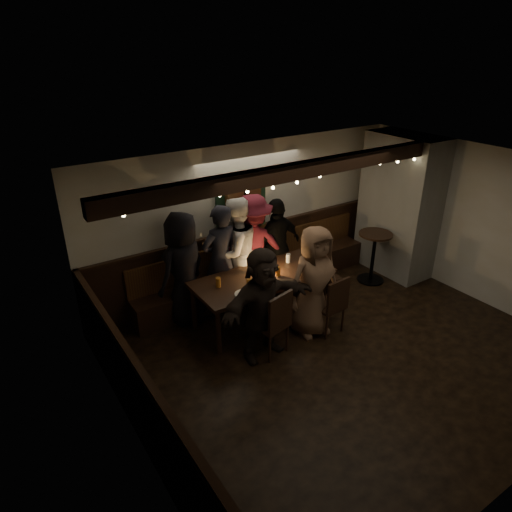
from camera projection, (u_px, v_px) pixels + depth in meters
room at (337, 237)px, 7.67m from camera, size 6.02×5.01×2.62m
dining_table at (263, 280)px, 7.05m from camera, size 2.21×0.95×0.96m
chair_near_left at (274, 320)px, 6.32m from camera, size 0.55×0.55×1.01m
chair_near_right at (332, 303)px, 6.80m from camera, size 0.46×0.46×0.95m
chair_end at (324, 274)px, 7.79m from camera, size 0.39×0.39×0.82m
high_top at (374, 251)px, 8.28m from camera, size 0.60×0.60×0.95m
person_a at (183, 269)px, 6.99m from camera, size 1.04×0.87×1.81m
person_b at (221, 260)px, 7.24m from camera, size 0.70×0.49×1.83m
person_c at (236, 252)px, 7.49m from camera, size 1.02×0.86×1.86m
person_d at (253, 247)px, 7.68m from camera, size 1.35×1.06×1.84m
person_e at (277, 246)px, 7.86m from camera, size 1.05×0.54×1.72m
person_f at (263, 304)px, 6.21m from camera, size 1.57×0.63×1.65m
person_g at (314, 282)px, 6.70m from camera, size 0.89×0.62×1.73m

